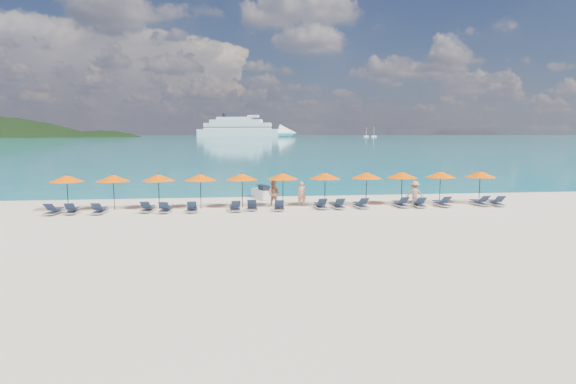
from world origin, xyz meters
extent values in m
plane|color=beige|center=(0.00, 0.00, 0.00)|extent=(1400.00, 1400.00, 0.00)
cube|color=#1FA9B2|center=(0.00, 660.00, 0.01)|extent=(1600.00, 1300.00, 0.01)
ellipsoid|color=black|center=(-150.00, 560.00, -35.00)|extent=(162.00, 126.00, 85.50)
cube|color=white|center=(10.05, 561.71, 4.64)|extent=(101.99, 53.42, 9.27)
cone|color=white|center=(67.31, 540.07, 4.64)|extent=(26.30, 26.30, 20.40)
cube|color=white|center=(8.32, 562.37, 12.98)|extent=(81.92, 43.61, 7.42)
cube|color=white|center=(6.58, 563.02, 18.55)|extent=(64.09, 35.38, 4.64)
cube|color=white|center=(4.85, 563.68, 22.26)|extent=(44.02, 25.56, 3.25)
cube|color=black|center=(8.32, 562.37, 11.59)|extent=(82.94, 44.14, 0.83)
cube|color=black|center=(8.32, 562.37, 14.84)|extent=(80.90, 43.07, 0.83)
cylinder|color=black|center=(-7.12, 568.20, 25.97)|extent=(4.08, 4.08, 5.10)
cube|color=white|center=(164.60, 548.35, 0.78)|extent=(5.87, 1.96, 1.56)
cylinder|color=white|center=(164.60, 548.35, 5.87)|extent=(0.35, 0.35, 9.78)
cube|color=white|center=(171.22, 538.60, 0.85)|extent=(6.36, 2.12, 1.69)
cylinder|color=white|center=(171.22, 538.60, 6.36)|extent=(0.38, 0.38, 10.59)
cube|color=silver|center=(-1.09, 9.22, 0.33)|extent=(1.70, 2.83, 0.61)
cube|color=black|center=(-1.03, 9.00, 0.78)|extent=(0.84, 1.22, 0.39)
cylinder|color=black|center=(-1.27, 9.85, 0.94)|extent=(0.60, 0.23, 0.07)
imported|color=tan|center=(1.15, 4.86, 0.83)|extent=(0.64, 0.45, 1.66)
imported|color=tan|center=(-0.70, 4.75, 0.86)|extent=(0.96, 0.80, 1.72)
imported|color=tan|center=(8.50, 3.82, 0.85)|extent=(1.21, 0.87, 1.70)
cylinder|color=black|center=(-13.60, 4.94, 1.10)|extent=(0.05, 0.05, 2.20)
cone|color=#FF5600|center=(-13.60, 4.94, 2.02)|extent=(2.10, 2.10, 0.42)
sphere|color=black|center=(-13.60, 4.94, 2.24)|extent=(0.08, 0.08, 0.08)
cylinder|color=black|center=(-10.78, 4.82, 1.10)|extent=(0.05, 0.05, 2.20)
cone|color=#FF5600|center=(-10.78, 4.82, 2.02)|extent=(2.10, 2.10, 0.42)
sphere|color=black|center=(-10.78, 4.82, 2.24)|extent=(0.08, 0.08, 0.08)
cylinder|color=black|center=(-8.03, 4.86, 1.10)|extent=(0.05, 0.05, 2.20)
cone|color=#FF5600|center=(-8.03, 4.86, 2.02)|extent=(2.10, 2.10, 0.42)
sphere|color=black|center=(-8.03, 4.86, 2.24)|extent=(0.08, 0.08, 0.08)
cylinder|color=black|center=(-5.41, 4.79, 1.10)|extent=(0.05, 0.05, 2.20)
cone|color=#FF5600|center=(-5.41, 4.79, 2.02)|extent=(2.10, 2.10, 0.42)
sphere|color=black|center=(-5.41, 4.79, 2.24)|extent=(0.08, 0.08, 0.08)
cylinder|color=black|center=(-2.76, 4.82, 1.10)|extent=(0.05, 0.05, 2.20)
cone|color=#FF5600|center=(-2.76, 4.82, 2.02)|extent=(2.10, 2.10, 0.42)
sphere|color=black|center=(-2.76, 4.82, 2.24)|extent=(0.08, 0.08, 0.08)
cylinder|color=black|center=(-0.09, 4.94, 1.10)|extent=(0.05, 0.05, 2.20)
cone|color=#FF5600|center=(-0.09, 4.94, 2.02)|extent=(2.10, 2.10, 0.42)
sphere|color=black|center=(-0.09, 4.94, 2.24)|extent=(0.08, 0.08, 0.08)
cylinder|color=black|center=(2.70, 4.87, 1.10)|extent=(0.05, 0.05, 2.20)
cone|color=#FF5600|center=(2.70, 4.87, 2.02)|extent=(2.10, 2.10, 0.42)
sphere|color=black|center=(2.70, 4.87, 2.24)|extent=(0.08, 0.08, 0.08)
cylinder|color=black|center=(5.49, 4.77, 1.10)|extent=(0.05, 0.05, 2.20)
cone|color=#FF5600|center=(5.49, 4.77, 2.02)|extent=(2.10, 2.10, 0.42)
sphere|color=black|center=(5.49, 4.77, 2.24)|extent=(0.08, 0.08, 0.08)
cylinder|color=black|center=(7.97, 4.83, 1.10)|extent=(0.05, 0.05, 2.20)
cone|color=#FF5600|center=(7.97, 4.83, 2.02)|extent=(2.10, 2.10, 0.42)
sphere|color=black|center=(7.97, 4.83, 2.24)|extent=(0.08, 0.08, 0.08)
cylinder|color=black|center=(10.67, 4.80, 1.10)|extent=(0.05, 0.05, 2.20)
cone|color=#FF5600|center=(10.67, 4.80, 2.02)|extent=(2.10, 2.10, 0.42)
sphere|color=black|center=(10.67, 4.80, 2.24)|extent=(0.08, 0.08, 0.08)
cylinder|color=black|center=(13.48, 4.70, 1.10)|extent=(0.05, 0.05, 2.20)
cone|color=#FF5600|center=(13.48, 4.70, 2.02)|extent=(2.10, 2.10, 0.42)
sphere|color=black|center=(13.48, 4.70, 2.24)|extent=(0.08, 0.08, 0.08)
cube|color=silver|center=(-13.98, 3.58, 0.14)|extent=(0.79, 1.75, 0.06)
cube|color=#19263D|center=(-13.95, 3.83, 0.30)|extent=(0.66, 1.15, 0.04)
cube|color=#19263D|center=(-14.03, 3.04, 0.55)|extent=(0.60, 0.59, 0.43)
cube|color=silver|center=(-12.95, 3.61, 0.14)|extent=(0.75, 1.74, 0.06)
cube|color=#19263D|center=(-12.97, 3.86, 0.30)|extent=(0.63, 1.14, 0.04)
cube|color=#19263D|center=(-12.91, 3.06, 0.55)|extent=(0.59, 0.58, 0.43)
cube|color=silver|center=(-11.33, 3.44, 0.14)|extent=(0.70, 1.73, 0.06)
cube|color=#19263D|center=(-11.32, 3.69, 0.30)|extent=(0.60, 1.12, 0.04)
cube|color=#19263D|center=(-11.36, 2.89, 0.55)|extent=(0.57, 0.56, 0.43)
cube|color=silver|center=(-8.57, 3.74, 0.14)|extent=(0.78, 1.75, 0.06)
cube|color=#19263D|center=(-8.55, 3.99, 0.30)|extent=(0.65, 1.15, 0.04)
cube|color=#19263D|center=(-8.62, 3.20, 0.55)|extent=(0.60, 0.59, 0.43)
cube|color=silver|center=(-7.46, 3.46, 0.14)|extent=(0.74, 1.74, 0.06)
cube|color=#19263D|center=(-7.45, 3.71, 0.30)|extent=(0.62, 1.14, 0.04)
cube|color=#19263D|center=(-7.50, 2.91, 0.55)|extent=(0.59, 0.57, 0.43)
cube|color=silver|center=(-5.88, 3.44, 0.14)|extent=(0.72, 1.74, 0.06)
cube|color=#19263D|center=(-5.90, 3.69, 0.30)|extent=(0.62, 1.13, 0.04)
cube|color=#19263D|center=(-5.85, 2.89, 0.55)|extent=(0.58, 0.57, 0.43)
cube|color=silver|center=(-3.26, 3.42, 0.14)|extent=(0.76, 1.75, 0.06)
cube|color=#19263D|center=(-3.28, 3.66, 0.30)|extent=(0.64, 1.14, 0.04)
cube|color=#19263D|center=(-3.22, 2.87, 0.55)|extent=(0.59, 0.58, 0.43)
cube|color=silver|center=(-2.18, 3.71, 0.14)|extent=(0.76, 1.75, 0.06)
cube|color=#19263D|center=(-2.15, 3.96, 0.30)|extent=(0.64, 1.14, 0.04)
cube|color=#19263D|center=(-2.22, 3.17, 0.55)|extent=(0.59, 0.58, 0.43)
cube|color=silver|center=(-0.51, 3.41, 0.14)|extent=(0.76, 1.74, 0.06)
cube|color=#19263D|center=(-0.49, 3.66, 0.30)|extent=(0.64, 1.14, 0.04)
cube|color=#19263D|center=(-0.56, 2.86, 0.55)|extent=(0.59, 0.58, 0.43)
cube|color=silver|center=(2.18, 3.74, 0.14)|extent=(0.68, 1.72, 0.06)
cube|color=#19263D|center=(2.17, 3.99, 0.30)|extent=(0.59, 1.12, 0.04)
cube|color=#19263D|center=(2.20, 3.19, 0.55)|extent=(0.57, 0.56, 0.43)
cube|color=silver|center=(3.30, 3.62, 0.14)|extent=(0.64, 1.71, 0.06)
cube|color=#19263D|center=(3.30, 3.87, 0.30)|extent=(0.56, 1.11, 0.04)
cube|color=#19263D|center=(3.31, 3.07, 0.55)|extent=(0.56, 0.54, 0.43)
cube|color=silver|center=(4.80, 3.65, 0.14)|extent=(0.76, 1.75, 0.06)
cube|color=#19263D|center=(4.78, 3.90, 0.30)|extent=(0.64, 1.14, 0.04)
cube|color=#19263D|center=(4.85, 3.10, 0.55)|extent=(0.59, 0.58, 0.43)
cube|color=silver|center=(7.53, 3.79, 0.14)|extent=(0.69, 1.73, 0.06)
cube|color=#19263D|center=(7.52, 4.04, 0.30)|extent=(0.60, 1.12, 0.04)
cube|color=#19263D|center=(7.55, 3.24, 0.55)|extent=(0.57, 0.56, 0.43)
cube|color=silver|center=(8.65, 3.52, 0.14)|extent=(0.78, 1.75, 0.06)
cube|color=#19263D|center=(8.67, 3.77, 0.30)|extent=(0.66, 1.15, 0.04)
cube|color=#19263D|center=(8.59, 2.97, 0.55)|extent=(0.60, 0.59, 0.43)
cube|color=silver|center=(10.29, 3.64, 0.14)|extent=(0.72, 1.73, 0.06)
cube|color=#19263D|center=(10.28, 3.89, 0.30)|extent=(0.62, 1.13, 0.04)
cube|color=#19263D|center=(10.33, 3.09, 0.55)|extent=(0.58, 0.57, 0.43)
cube|color=silver|center=(13.01, 3.75, 0.14)|extent=(0.71, 1.73, 0.06)
cube|color=#19263D|center=(13.00, 4.00, 0.30)|extent=(0.61, 1.13, 0.04)
cube|color=#19263D|center=(13.04, 3.20, 0.55)|extent=(0.58, 0.57, 0.43)
cube|color=silver|center=(14.03, 3.53, 0.14)|extent=(0.77, 1.75, 0.06)
cube|color=#19263D|center=(14.05, 3.78, 0.30)|extent=(0.65, 1.14, 0.04)
cube|color=#19263D|center=(13.98, 2.98, 0.55)|extent=(0.60, 0.58, 0.43)
camera|label=1|loc=(-3.65, -26.19, 4.82)|focal=30.00mm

